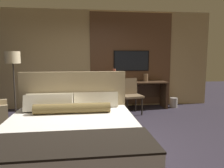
{
  "coord_description": "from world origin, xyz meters",
  "views": [
    {
      "loc": [
        -0.23,
        -3.81,
        1.52
      ],
      "look_at": [
        0.39,
        0.82,
        0.9
      ],
      "focal_mm": 35.0,
      "sensor_mm": 36.0,
      "label": 1
    }
  ],
  "objects_px": {
    "bed": "(71,136)",
    "desk_chair": "(130,92)",
    "vase_short": "(146,78)",
    "tv": "(131,61)",
    "vase_tall": "(114,76)",
    "waste_bin": "(174,103)",
    "floor_lamp": "(13,63)",
    "desk": "(133,90)"
  },
  "relations": [
    {
      "from": "bed",
      "to": "desk_chair",
      "type": "xyz_separation_m",
      "value": [
        1.41,
        2.37,
        0.22
      ]
    },
    {
      "from": "bed",
      "to": "vase_short",
      "type": "height_order",
      "value": "bed"
    },
    {
      "from": "tv",
      "to": "vase_tall",
      "type": "height_order",
      "value": "tv"
    },
    {
      "from": "bed",
      "to": "waste_bin",
      "type": "xyz_separation_m",
      "value": [
        2.82,
        2.84,
        -0.19
      ]
    },
    {
      "from": "tv",
      "to": "vase_short",
      "type": "distance_m",
      "value": 0.65
    },
    {
      "from": "floor_lamp",
      "to": "vase_tall",
      "type": "distance_m",
      "value": 2.58
    },
    {
      "from": "floor_lamp",
      "to": "vase_short",
      "type": "relative_size",
      "value": 7.78
    },
    {
      "from": "tv",
      "to": "waste_bin",
      "type": "xyz_separation_m",
      "value": [
        1.21,
        -0.33,
        -1.22
      ]
    },
    {
      "from": "vase_tall",
      "to": "waste_bin",
      "type": "xyz_separation_m",
      "value": [
        1.77,
        0.01,
        -0.82
      ]
    },
    {
      "from": "bed",
      "to": "waste_bin",
      "type": "height_order",
      "value": "bed"
    },
    {
      "from": "bed",
      "to": "desk",
      "type": "xyz_separation_m",
      "value": [
        1.61,
        2.95,
        0.2
      ]
    },
    {
      "from": "bed",
      "to": "desk_chair",
      "type": "distance_m",
      "value": 2.76
    },
    {
      "from": "bed",
      "to": "vase_short",
      "type": "distance_m",
      "value": 3.66
    },
    {
      "from": "desk",
      "to": "floor_lamp",
      "type": "bearing_deg",
      "value": -166.95
    },
    {
      "from": "desk_chair",
      "to": "waste_bin",
      "type": "distance_m",
      "value": 1.55
    },
    {
      "from": "desk",
      "to": "tv",
      "type": "bearing_deg",
      "value": 90.0
    },
    {
      "from": "desk",
      "to": "vase_short",
      "type": "distance_m",
      "value": 0.53
    },
    {
      "from": "desk_chair",
      "to": "waste_bin",
      "type": "xyz_separation_m",
      "value": [
        1.41,
        0.48,
        -0.42
      ]
    },
    {
      "from": "floor_lamp",
      "to": "vase_tall",
      "type": "xyz_separation_m",
      "value": [
        2.48,
        0.59,
        -0.39
      ]
    },
    {
      "from": "waste_bin",
      "to": "vase_tall",
      "type": "bearing_deg",
      "value": -179.53
    },
    {
      "from": "bed",
      "to": "tv",
      "type": "relative_size",
      "value": 2.16
    },
    {
      "from": "bed",
      "to": "desk",
      "type": "distance_m",
      "value": 3.36
    },
    {
      "from": "bed",
      "to": "vase_short",
      "type": "xyz_separation_m",
      "value": [
        2.01,
        3.01,
        0.54
      ]
    },
    {
      "from": "bed",
      "to": "floor_lamp",
      "type": "distance_m",
      "value": 2.85
    },
    {
      "from": "waste_bin",
      "to": "desk_chair",
      "type": "bearing_deg",
      "value": -161.36
    },
    {
      "from": "floor_lamp",
      "to": "vase_short",
      "type": "height_order",
      "value": "floor_lamp"
    },
    {
      "from": "floor_lamp",
      "to": "waste_bin",
      "type": "distance_m",
      "value": 4.47
    },
    {
      "from": "vase_tall",
      "to": "waste_bin",
      "type": "relative_size",
      "value": 1.34
    },
    {
      "from": "desk",
      "to": "tv",
      "type": "distance_m",
      "value": 0.86
    },
    {
      "from": "desk",
      "to": "vase_short",
      "type": "xyz_separation_m",
      "value": [
        0.4,
        0.06,
        0.35
      ]
    },
    {
      "from": "tv",
      "to": "desk_chair",
      "type": "distance_m",
      "value": 1.16
    },
    {
      "from": "desk_chair",
      "to": "floor_lamp",
      "type": "xyz_separation_m",
      "value": [
        -2.85,
        -0.13,
        0.79
      ]
    },
    {
      "from": "floor_lamp",
      "to": "vase_short",
      "type": "xyz_separation_m",
      "value": [
        3.45,
        0.77,
        -0.47
      ]
    },
    {
      "from": "desk_chair",
      "to": "desk",
      "type": "bearing_deg",
      "value": 59.57
    },
    {
      "from": "desk",
      "to": "tv",
      "type": "height_order",
      "value": "tv"
    },
    {
      "from": "vase_tall",
      "to": "vase_short",
      "type": "distance_m",
      "value": 0.98
    },
    {
      "from": "desk",
      "to": "floor_lamp",
      "type": "xyz_separation_m",
      "value": [
        -3.05,
        -0.71,
        0.82
      ]
    },
    {
      "from": "tv",
      "to": "floor_lamp",
      "type": "height_order",
      "value": "tv"
    },
    {
      "from": "floor_lamp",
      "to": "desk_chair",
      "type": "bearing_deg",
      "value": 2.54
    },
    {
      "from": "bed",
      "to": "floor_lamp",
      "type": "bearing_deg",
      "value": 122.66
    },
    {
      "from": "desk",
      "to": "bed",
      "type": "bearing_deg",
      "value": -118.65
    },
    {
      "from": "desk_chair",
      "to": "floor_lamp",
      "type": "relative_size",
      "value": 0.57
    }
  ]
}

